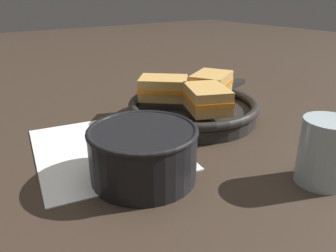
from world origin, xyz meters
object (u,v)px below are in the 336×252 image
Objects in this scene: spoon at (127,148)px; sandwich_near_right at (207,99)px; soup_bowl at (143,150)px; sandwich_near_left at (163,88)px; drinking_glass at (325,152)px; skillet at (194,109)px; sandwich_far_left at (211,84)px.

spoon is 1.16× the size of sandwich_near_right.
sandwich_near_right reaches higher than soup_bowl.
drinking_glass is (0.35, 0.03, -0.02)m from sandwich_near_left.
skillet is 0.08m from sandwich_near_right.
spoon is 0.37× the size of skillet.
soup_bowl is 0.41× the size of skillet.
soup_bowl is 0.26m from sandwich_near_left.
skillet is 3.98× the size of drinking_glass.
drinking_glass is (0.16, 0.20, 0.00)m from soup_bowl.
sandwich_near_left is at bearing 138.13° from soup_bowl.
soup_bowl reaches higher than spoon.
sandwich_near_left is (-0.05, -0.05, 0.04)m from skillet.
sandwich_near_left is 0.11m from sandwich_far_left.
sandwich_near_left and sandwich_far_left have the same top height.
sandwich_near_right and sandwich_far_left have the same top height.
drinking_glass is (0.30, -0.02, 0.03)m from skillet.
spoon is 0.27m from sandwich_far_left.
drinking_glass reaches higher than sandwich_near_right.
sandwich_near_left reaches higher than skillet.
drinking_glass is (0.32, -0.08, -0.02)m from sandwich_far_left.
soup_bowl is at bearing -128.75° from drinking_glass.
soup_bowl is at bearing -67.58° from sandwich_near_right.
soup_bowl is 0.26m from skillet.
soup_bowl is 1.29× the size of sandwich_near_right.
sandwich_far_left reaches higher than spoon.
sandwich_near_right is at bearing -47.26° from sandwich_far_left.
soup_bowl is at bearing -23.43° from spoon.
drinking_glass is (0.25, 0.18, 0.04)m from spoon.
soup_bowl is 0.32m from sandwich_far_left.
drinking_glass is at bearing -3.17° from skillet.
sandwich_near_right is at bearing 112.42° from soup_bowl.
sandwich_far_left is (-0.07, 0.26, 0.06)m from spoon.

